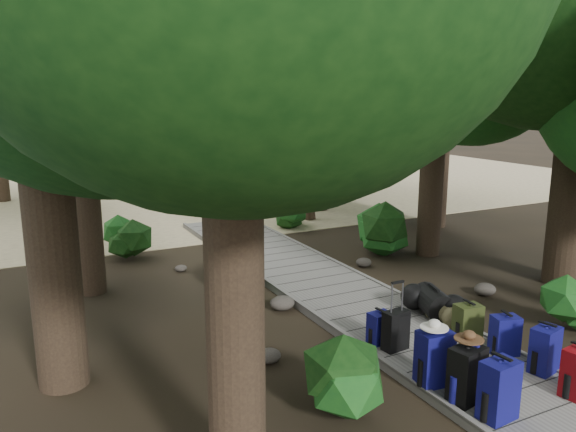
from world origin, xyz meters
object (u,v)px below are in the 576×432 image
backpack_left_b (467,372)px  backpack_left_c (435,355)px  duffel_right_black (433,302)px  backpack_left_a (499,387)px  backpack_left_d (380,326)px  backpack_right_d (468,320)px  kayak (88,206)px  sun_lounger (283,191)px  lone_suitcase_on_sand (219,205)px  duffel_right_khaki (445,312)px  suitcase_on_boardwalk (396,330)px  backpack_right_c (505,333)px  backpack_right_b (545,347)px

backpack_left_b → backpack_left_c: size_ratio=0.97×
backpack_left_b → duffel_right_black: size_ratio=1.02×
backpack_left_a → backpack_left_c: backpack_left_c is taller
backpack_left_d → backpack_right_d: bearing=-25.1°
backpack_left_d → kayak: size_ratio=0.17×
backpack_right_d → sun_lounger: bearing=83.4°
lone_suitcase_on_sand → backpack_left_c: bearing=-80.6°
backpack_left_b → duffel_right_khaki: backpack_left_b is taller
backpack_left_b → lone_suitcase_on_sand: 11.86m
backpack_left_b → backpack_left_d: backpack_left_b is taller
backpack_left_c → duffel_right_black: bearing=54.8°
duffel_right_black → backpack_left_d: bearing=-144.6°
duffel_right_khaki → lone_suitcase_on_sand: size_ratio=0.73×
backpack_left_b → duffel_right_black: bearing=46.1°
suitcase_on_boardwalk → kayak: suitcase_on_boardwalk is taller
backpack_right_c → kayak: bearing=121.0°
duffel_right_black → sun_lounger: 11.64m
backpack_left_a → duffel_right_black: backpack_left_a is taller
backpack_left_c → kayak: 14.42m
backpack_right_c → sun_lounger: bearing=93.2°
backpack_right_d → suitcase_on_boardwalk: bearing=178.6°
backpack_right_b → duffel_right_khaki: 1.91m
backpack_right_b → backpack_right_c: bearing=83.2°
backpack_right_b → lone_suitcase_on_sand: bearing=79.1°
backpack_right_b → duffel_right_khaki: size_ratio=1.32×
backpack_left_b → backpack_right_b: backpack_left_b is taller
backpack_left_b → backpack_right_d: size_ratio=1.31×
suitcase_on_boardwalk → backpack_right_c: bearing=-39.4°
duffel_right_black → suitcase_on_boardwalk: bearing=-133.3°
suitcase_on_boardwalk → duffel_right_black: bearing=21.9°
backpack_left_a → suitcase_on_boardwalk: 1.99m
backpack_left_a → sun_lounger: 14.65m
backpack_right_d → duffel_right_black: bearing=89.0°
backpack_left_b → lone_suitcase_on_sand: bearing=73.6°
suitcase_on_boardwalk → kayak: bearing=94.1°
backpack_left_d → duffel_right_black: size_ratio=0.69×
backpack_left_c → backpack_right_c: backpack_left_c is taller
duffel_right_khaki → suitcase_on_boardwalk: 1.43m
backpack_right_c → suitcase_on_boardwalk: size_ratio=1.08×
duffel_right_black → duffel_right_khaki: bearing=-73.9°
duffel_right_khaki → sun_lounger: 11.93m
backpack_left_b → backpack_right_c: 1.58m
suitcase_on_boardwalk → lone_suitcase_on_sand: bearing=77.6°
backpack_right_c → backpack_right_d: backpack_right_c is taller
backpack_right_b → lone_suitcase_on_sand: backpack_right_b is taller
backpack_left_c → duffel_right_black: (1.55, 1.78, -0.16)m
backpack_left_d → backpack_right_b: bearing=-55.7°
duffel_right_khaki → backpack_right_b: bearing=-106.2°
backpack_left_d → backpack_right_b: 2.26m
backpack_left_b → kayak: (-2.40, 14.72, -0.33)m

